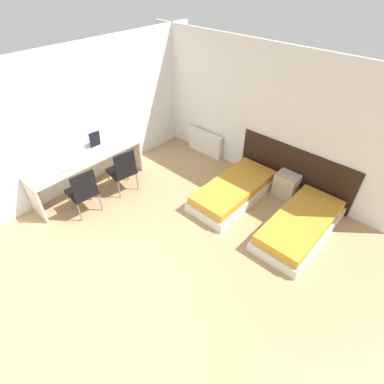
% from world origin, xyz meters
% --- Properties ---
extents(ground_plane, '(20.00, 20.00, 0.00)m').
position_xyz_m(ground_plane, '(0.00, 0.00, 0.00)').
color(ground_plane, tan).
extents(wall_back, '(5.72, 0.05, 2.70)m').
position_xyz_m(wall_back, '(0.00, 4.33, 1.35)').
color(wall_back, white).
rests_on(wall_back, ground_plane).
extents(wall_left, '(0.05, 5.30, 2.70)m').
position_xyz_m(wall_left, '(-2.39, 2.15, 1.35)').
color(wall_left, white).
rests_on(wall_left, ground_plane).
extents(headboard_panel, '(2.40, 0.03, 0.97)m').
position_xyz_m(headboard_panel, '(0.98, 4.29, 0.49)').
color(headboard_panel, black).
rests_on(headboard_panel, ground_plane).
extents(bed_near_window, '(0.88, 1.91, 0.35)m').
position_xyz_m(bed_near_window, '(0.27, 3.30, 0.17)').
color(bed_near_window, silver).
rests_on(bed_near_window, ground_plane).
extents(bed_near_door, '(0.88, 1.91, 0.35)m').
position_xyz_m(bed_near_door, '(1.69, 3.30, 0.17)').
color(bed_near_door, silver).
rests_on(bed_near_door, ground_plane).
extents(nightstand, '(0.43, 0.35, 0.48)m').
position_xyz_m(nightstand, '(0.98, 4.08, 0.24)').
color(nightstand, beige).
rests_on(nightstand, ground_plane).
extents(radiator, '(0.95, 0.12, 0.57)m').
position_xyz_m(radiator, '(-1.27, 4.21, 0.28)').
color(radiator, silver).
rests_on(radiator, ground_plane).
extents(desk, '(0.60, 2.29, 0.77)m').
position_xyz_m(desk, '(-2.06, 1.55, 0.61)').
color(desk, beige).
rests_on(desk, ground_plane).
extents(chair_near_laptop, '(0.54, 0.54, 0.96)m').
position_xyz_m(chair_near_laptop, '(-1.50, 1.99, 0.52)').
color(chair_near_laptop, black).
rests_on(chair_near_laptop, ground_plane).
extents(chair_near_notebook, '(0.52, 0.52, 0.96)m').
position_xyz_m(chair_near_notebook, '(-1.50, 1.10, 0.52)').
color(chair_near_notebook, black).
rests_on(chair_near_notebook, ground_plane).
extents(laptop, '(0.34, 0.24, 0.34)m').
position_xyz_m(laptop, '(-2.14, 1.92, 0.84)').
color(laptop, silver).
rests_on(laptop, desk).
extents(open_notebook, '(0.30, 0.20, 0.02)m').
position_xyz_m(open_notebook, '(-2.04, 1.09, 0.77)').
color(open_notebook, '#236B3D').
rests_on(open_notebook, desk).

